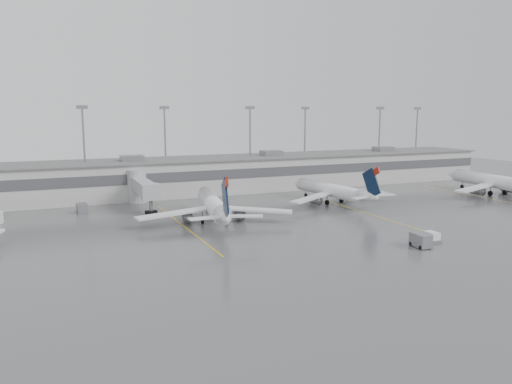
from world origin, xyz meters
name	(u,v)px	position (x,y,z in m)	size (l,w,h in m)	color
ground	(351,250)	(0.00, 0.00, 0.00)	(260.00, 260.00, 0.00)	#4D4D50
terminal	(216,174)	(-0.01, 57.98, 4.17)	(152.00, 17.00, 9.45)	#B0B0AA
light_masts	(208,140)	(0.00, 63.75, 12.03)	(142.40, 8.00, 20.60)	gray
jet_bridge_right	(141,187)	(-20.50, 45.72, 3.87)	(4.00, 17.20, 7.00)	#9A9D9F
stand_markings	(276,217)	(0.00, 24.00, 0.01)	(105.25, 40.00, 0.01)	yellow
jet_mid_left	(214,205)	(-11.79, 24.68, 3.08)	(26.84, 30.36, 9.91)	white
jet_mid_right	(333,190)	(17.07, 31.79, 2.82)	(24.82, 27.97, 9.06)	white
jet_far_right	(497,181)	(57.88, 26.02, 3.18)	(28.13, 31.61, 10.22)	white
baggage_tug	(432,239)	(13.23, -1.46, 0.66)	(1.87, 2.73, 1.68)	white
baggage_cart	(421,240)	(10.03, -2.66, 1.04)	(1.99, 3.22, 1.99)	slate
gse_uld_b	(213,205)	(-8.25, 35.76, 0.84)	(2.37, 1.58, 1.68)	white
gse_uld_c	(341,193)	(23.66, 38.68, 0.85)	(2.39, 1.59, 1.69)	white
gse_loader	(82,208)	(-32.40, 42.35, 0.93)	(1.85, 2.97, 1.85)	slate
cone_b	(189,216)	(-14.70, 30.33, 0.33)	(0.42, 0.42, 0.67)	#EB4104
cone_c	(320,201)	(15.06, 33.66, 0.30)	(0.38, 0.38, 0.60)	#EB4104
cone_d	(457,191)	(53.04, 33.03, 0.33)	(0.42, 0.42, 0.67)	#EB4104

